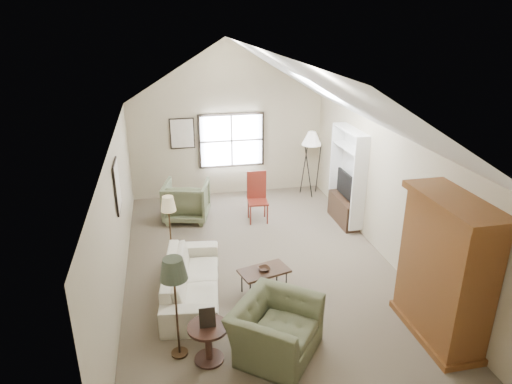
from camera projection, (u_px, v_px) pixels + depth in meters
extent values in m
cube|color=#665B49|center=(260.00, 268.00, 8.70)|extent=(5.00, 8.00, 0.01)
cube|color=tan|center=(228.00, 148.00, 11.88)|extent=(5.00, 0.01, 2.50)
cube|color=tan|center=(346.00, 362.00, 4.60)|extent=(5.00, 0.01, 2.50)
cube|color=tan|center=(117.00, 220.00, 7.76)|extent=(0.01, 8.00, 2.50)
cube|color=tan|center=(388.00, 197.00, 8.71)|extent=(0.01, 8.00, 2.50)
cube|color=black|center=(231.00, 140.00, 11.79)|extent=(1.72, 0.08, 1.42)
cube|color=black|center=(117.00, 186.00, 7.85)|extent=(0.68, 0.04, 0.88)
cube|color=black|center=(182.00, 133.00, 11.46)|extent=(0.62, 0.04, 0.78)
cube|color=brown|center=(445.00, 270.00, 6.52)|extent=(0.60, 1.50, 2.20)
cube|color=white|center=(347.00, 175.00, 10.18)|extent=(0.32, 1.30, 2.10)
cube|color=#382316|center=(344.00, 210.00, 10.49)|extent=(0.34, 1.18, 0.60)
cube|color=black|center=(346.00, 185.00, 10.26)|extent=(0.05, 0.90, 0.55)
imported|color=beige|center=(192.00, 279.00, 7.71)|extent=(1.16, 2.36, 0.66)
imported|color=#5C6345|center=(275.00, 329.00, 6.41)|extent=(1.57, 1.59, 0.78)
imported|color=#5D6446|center=(187.00, 201.00, 10.59)|extent=(1.19, 1.22, 0.92)
cube|color=#362316|center=(264.00, 281.00, 7.88)|extent=(0.93, 0.67, 0.43)
imported|color=#3E2B19|center=(264.00, 269.00, 7.80)|extent=(0.25, 0.25, 0.05)
cylinder|color=#331E15|center=(209.00, 343.00, 6.29)|extent=(0.63, 0.63, 0.57)
cube|color=maroon|center=(258.00, 198.00, 10.44)|extent=(0.48, 0.48, 1.16)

